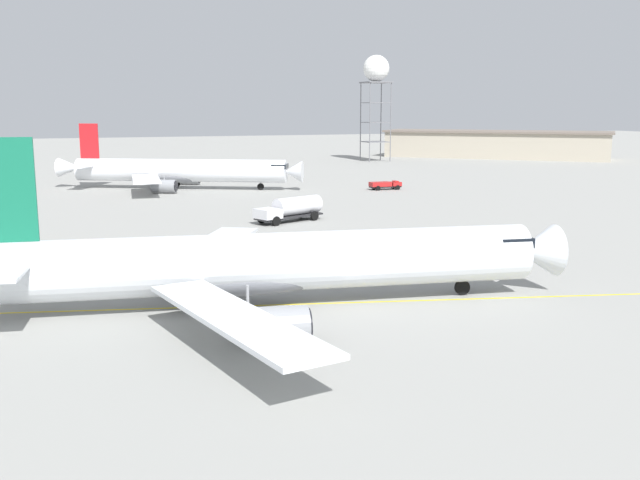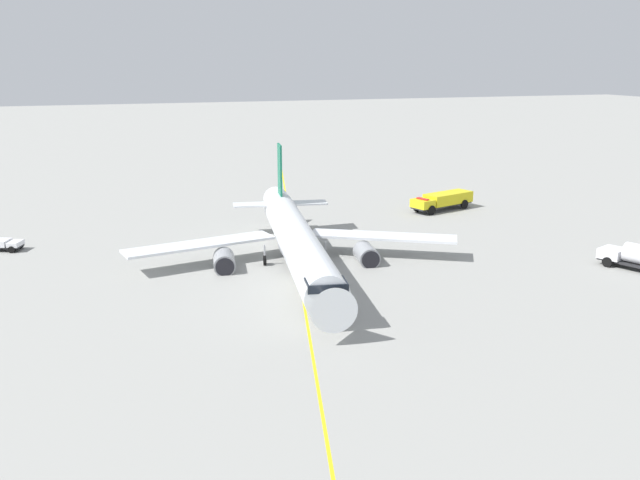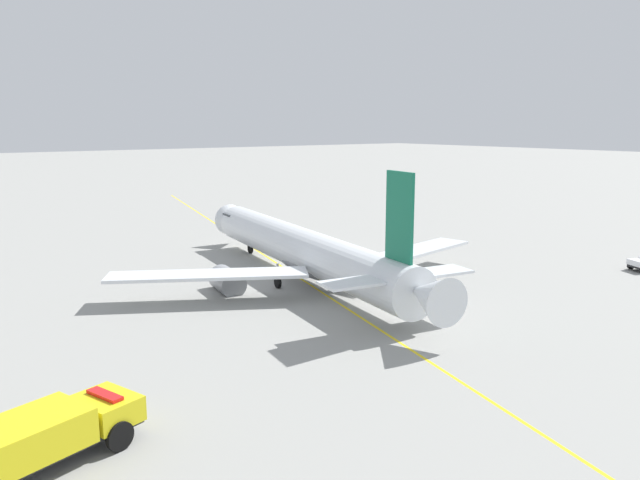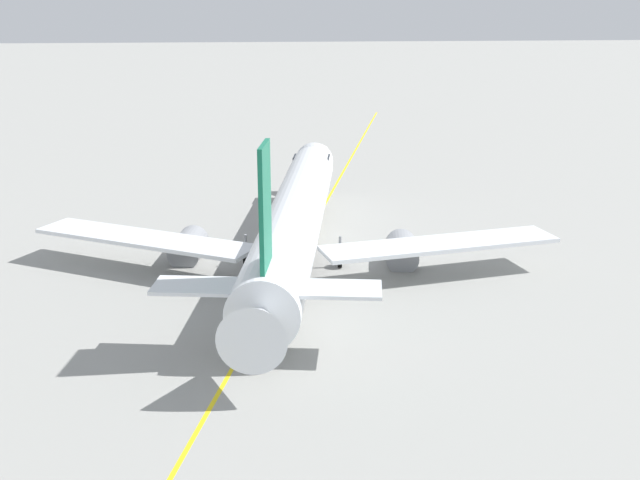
{
  "view_description": "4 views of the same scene",
  "coord_description": "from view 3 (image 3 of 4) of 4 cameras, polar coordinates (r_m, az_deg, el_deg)",
  "views": [
    {
      "loc": [
        19.19,
        43.71,
        13.23
      ],
      "look_at": [
        1.65,
        -2.77,
        4.14
      ],
      "focal_mm": 40.54,
      "sensor_mm": 36.0,
      "label": 1
    },
    {
      "loc": [
        -61.62,
        18.38,
        21.9
      ],
      "look_at": [
        3.0,
        -3.68,
        3.69
      ],
      "focal_mm": 38.14,
      "sensor_mm": 36.0,
      "label": 2
    },
    {
      "loc": [
        53.87,
        -35.51,
        14.82
      ],
      "look_at": [
        6.4,
        -0.49,
        3.83
      ],
      "focal_mm": 35.21,
      "sensor_mm": 36.0,
      "label": 3
    },
    {
      "loc": [
        59.58,
        -5.55,
        18.34
      ],
      "look_at": [
        7.7,
        -0.36,
        2.0
      ],
      "focal_mm": 43.16,
      "sensor_mm": 36.0,
      "label": 4
    }
  ],
  "objects": [
    {
      "name": "fire_tender_truck",
      "position": [
        30.47,
        -25.69,
        -16.4
      ],
      "size": [
        6.03,
        10.87,
        2.5
      ],
      "rotation": [
        0.0,
        0.0,
        1.88
      ],
      "color": "#232326",
      "rests_on": "ground_plane"
    },
    {
      "name": "ground_plane",
      "position": [
        66.2,
        -2.95,
        -2.4
      ],
      "size": [
        600.0,
        600.0,
        0.0
      ],
      "primitive_type": "plane",
      "color": "gray"
    },
    {
      "name": "airliner_main",
      "position": [
        59.51,
        -1.4,
        -1.1
      ],
      "size": [
        42.88,
        36.99,
        11.74
      ],
      "rotation": [
        0.0,
        0.0,
        2.98
      ],
      "color": "silver",
      "rests_on": "ground_plane"
    },
    {
      "name": "taxiway_centreline",
      "position": [
        64.24,
        -2.9,
        -2.8
      ],
      "size": [
        143.54,
        36.59,
        0.01
      ],
      "rotation": [
        0.0,
        0.0,
        2.89
      ],
      "color": "yellow",
      "rests_on": "ground_plane"
    }
  ]
}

